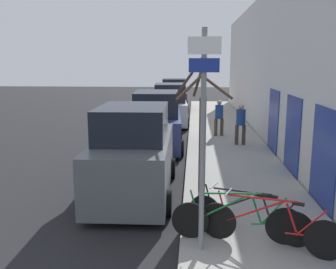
% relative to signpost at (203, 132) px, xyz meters
% --- Properties ---
extents(ground_plane, '(80.00, 80.00, 0.00)m').
position_rel_signpost_xyz_m(ground_plane, '(-1.39, 7.37, -2.29)').
color(ground_plane, black).
extents(sidewalk_curb, '(3.20, 32.00, 0.15)m').
position_rel_signpost_xyz_m(sidewalk_curb, '(1.21, 10.17, -2.22)').
color(sidewalk_curb, '#9E9B93').
rests_on(sidewalk_curb, ground).
extents(building_facade, '(0.23, 32.00, 6.50)m').
position_rel_signpost_xyz_m(building_facade, '(2.96, 10.10, 0.94)').
color(building_facade, silver).
rests_on(building_facade, ground).
extents(signpost, '(0.54, 0.11, 3.87)m').
position_rel_signpost_xyz_m(signpost, '(0.00, 0.00, 0.00)').
color(signpost, gray).
rests_on(signpost, sidewalk_curb).
extents(bicycle_0, '(2.44, 0.96, 0.98)m').
position_rel_signpost_xyz_m(bicycle_0, '(1.21, 0.10, -1.73)').
color(bicycle_0, black).
rests_on(bicycle_0, sidewalk_curb).
extents(bicycle_1, '(2.45, 0.44, 0.98)m').
position_rel_signpost_xyz_m(bicycle_1, '(0.67, 0.36, -1.73)').
color(bicycle_1, black).
rests_on(bicycle_1, sidewalk_curb).
extents(bicycle_2, '(2.24, 1.03, 0.93)m').
position_rel_signpost_xyz_m(bicycle_2, '(0.90, 0.57, -1.74)').
color(bicycle_2, black).
rests_on(bicycle_2, sidewalk_curb).
extents(parked_car_0, '(2.16, 4.67, 2.38)m').
position_rel_signpost_xyz_m(parked_car_0, '(-1.71, 3.17, -1.21)').
color(parked_car_0, '#51565B').
rests_on(parked_car_0, ground).
extents(parked_car_1, '(2.30, 4.66, 2.33)m').
position_rel_signpost_xyz_m(parked_car_1, '(-1.65, 8.64, -1.25)').
color(parked_car_1, navy).
rests_on(parked_car_1, ground).
extents(parked_car_2, '(2.25, 4.85, 2.30)m').
position_rel_signpost_xyz_m(parked_car_2, '(-1.50, 14.66, -1.26)').
color(parked_car_2, '#B2B7BC').
rests_on(parked_car_2, ground).
extents(parked_car_3, '(2.11, 4.56, 2.33)m').
position_rel_signpost_xyz_m(parked_car_3, '(-1.57, 20.42, -1.24)').
color(parked_car_3, maroon).
rests_on(parked_car_3, ground).
extents(pedestrian_near, '(0.44, 0.37, 1.66)m').
position_rel_signpost_xyz_m(pedestrian_near, '(1.75, 8.90, -1.18)').
color(pedestrian_near, '#4C3D2D').
rests_on(pedestrian_near, sidewalk_curb).
extents(pedestrian_far, '(0.43, 0.36, 1.64)m').
position_rel_signpost_xyz_m(pedestrian_far, '(1.00, 10.73, -1.20)').
color(pedestrian_far, '#4C3D2D').
rests_on(pedestrian_far, sidewalk_curb).
extents(street_tree, '(1.37, 1.42, 3.48)m').
position_rel_signpost_xyz_m(street_tree, '(0.03, 2.49, -0.55)').
color(street_tree, '#4C3828').
rests_on(street_tree, sidewalk_curb).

